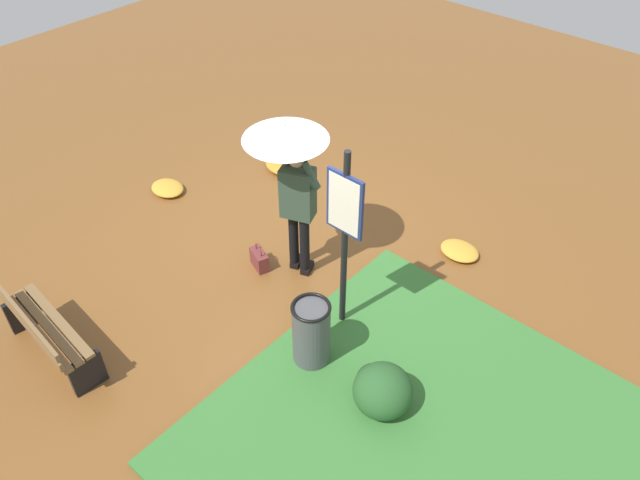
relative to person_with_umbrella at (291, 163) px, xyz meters
name	(u,v)px	position (x,y,z in m)	size (l,w,h in m)	color
ground_plane	(298,252)	(0.16, -0.22, -1.55)	(18.00, 18.00, 0.00)	brown
grass_verge	(464,473)	(-3.11, 1.03, -1.53)	(4.80, 4.00, 0.05)	#387533
person_with_umbrella	(291,163)	(0.00, 0.00, 0.00)	(0.96, 0.96, 2.04)	black
info_sign_post	(345,224)	(-1.05, 0.33, -0.11)	(0.44, 0.07, 2.30)	black
handbag	(259,259)	(0.32, 0.30, -1.42)	(0.33, 0.24, 0.37)	brown
park_bench	(46,332)	(0.96, 2.78, -1.15)	(1.40, 0.47, 0.75)	black
trash_bin	(311,334)	(-1.16, 0.96, -1.13)	(0.42, 0.42, 0.83)	#4C4C51
shrub_cluster	(381,389)	(-2.05, 0.93, -1.30)	(0.66, 0.60, 0.54)	#285628
leaf_pile_near_person	(286,165)	(1.58, -1.50, -1.48)	(0.69, 0.56, 0.15)	#C68428
leaf_pile_by_bench	(460,251)	(-1.44, -1.57, -1.50)	(0.51, 0.41, 0.11)	gold
leaf_pile_far_path	(168,188)	(2.48, 0.06, -1.49)	(0.52, 0.42, 0.11)	gold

